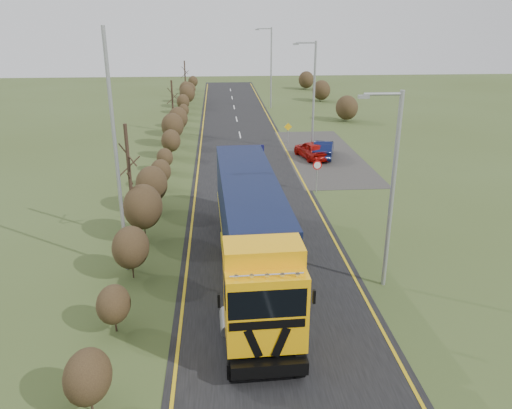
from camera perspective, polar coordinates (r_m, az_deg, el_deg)
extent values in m
plane|color=#3C4B20|center=(22.63, 1.48, -7.80)|extent=(160.00, 160.00, 0.00)
cube|color=black|center=(31.75, -0.34, 0.82)|extent=(8.00, 120.00, 0.02)
cube|color=#32302D|center=(42.11, 7.58, 5.65)|extent=(6.00, 18.00, 0.02)
cube|color=gold|center=(31.71, -7.02, 0.67)|extent=(0.12, 116.00, 0.01)
cube|color=gold|center=(32.20, 6.25, 1.02)|extent=(0.12, 116.00, 0.01)
cube|color=silver|center=(19.21, 2.72, -13.38)|extent=(0.12, 3.00, 0.01)
cube|color=silver|center=(26.19, 0.60, -3.58)|extent=(0.12, 3.00, 0.01)
cube|color=silver|center=(33.62, -0.58, 2.00)|extent=(0.12, 3.00, 0.01)
cube|color=silver|center=(41.27, -1.33, 5.54)|extent=(0.12, 3.00, 0.01)
cube|color=silver|center=(49.03, -1.85, 7.97)|extent=(0.12, 3.00, 0.01)
cube|color=silver|center=(56.86, -2.23, 9.73)|extent=(0.12, 3.00, 0.01)
cube|color=silver|center=(64.72, -2.52, 11.06)|extent=(0.12, 3.00, 0.01)
cube|color=silver|center=(72.62, -2.75, 12.10)|extent=(0.12, 3.00, 0.01)
cube|color=silver|center=(80.54, -2.94, 12.94)|extent=(0.12, 3.00, 0.01)
ellipsoid|color=#2F2115|center=(15.64, -18.67, -18.12)|extent=(1.34, 1.74, 1.54)
ellipsoid|color=#2F2115|center=(18.91, -15.97, -10.90)|extent=(1.21, 1.57, 1.39)
ellipsoid|color=#2F2115|center=(22.21, -14.13, -4.75)|extent=(1.58, 2.06, 1.82)
ellipsoid|color=#2F2115|center=(25.71, -12.79, -0.23)|extent=(1.96, 2.55, 2.25)
ellipsoid|color=#2F2115|center=(29.49, -11.84, 2.30)|extent=(1.83, 2.38, 2.10)
ellipsoid|color=#2F2115|center=(33.40, -10.85, 3.75)|extent=(1.37, 1.78, 1.57)
ellipsoid|color=#2F2115|center=(37.28, -10.38, 5.30)|extent=(1.20, 1.56, 1.38)
ellipsoid|color=#2F2115|center=(41.05, -9.70, 7.22)|extent=(1.55, 2.02, 1.78)
ellipsoid|color=#2F2115|center=(44.87, -9.52, 8.85)|extent=(1.95, 2.53, 2.24)
ellipsoid|color=#2F2115|center=(48.79, -8.91, 9.72)|extent=(1.85, 2.41, 2.13)
ellipsoid|color=#2F2115|center=(52.80, -8.82, 10.07)|extent=(1.40, 1.81, 1.61)
ellipsoid|color=#2F2115|center=(56.75, -8.28, 10.63)|extent=(1.19, 1.55, 1.37)
ellipsoid|color=#2F2115|center=(60.65, -8.34, 11.56)|extent=(1.52, 1.97, 1.75)
ellipsoid|color=#2F2115|center=(64.53, -7.86, 12.47)|extent=(1.93, 2.51, 2.22)
ellipsoid|color=#2F2115|center=(68.51, -7.96, 12.88)|extent=(1.88, 2.44, 2.16)
ellipsoid|color=#2F2115|center=(72.50, -7.49, 12.99)|extent=(1.43, 1.85, 1.64)
ellipsoid|color=#2F2115|center=(76.51, -7.63, 13.21)|extent=(1.19, 1.55, 1.37)
ellipsoid|color=#2F2115|center=(80.43, -7.21, 13.78)|extent=(1.49, 1.93, 1.71)
cylinder|color=#322319|center=(25.40, -14.15, 2.23)|extent=(0.18, 0.18, 6.05)
cylinder|color=#322319|center=(50.66, -9.49, 10.99)|extent=(0.18, 0.18, 5.06)
cylinder|color=#322319|center=(72.39, -8.09, 13.93)|extent=(0.18, 0.18, 5.15)
cube|color=black|center=(17.75, 0.62, -13.96)|extent=(2.53, 4.65, 0.45)
cube|color=#FDB00B|center=(16.10, 0.92, -10.95)|extent=(2.56, 2.27, 2.59)
cube|color=black|center=(16.29, 1.24, -18.26)|extent=(2.49, 0.20, 0.55)
cube|color=black|center=(15.60, -0.30, -15.63)|extent=(0.60, 0.04, 1.07)
cube|color=black|center=(15.67, 2.87, -15.47)|extent=(0.60, 0.04, 1.07)
cube|color=black|center=(14.91, 1.32, -11.32)|extent=(2.34, 0.13, 0.95)
cube|color=black|center=(15.26, 1.31, -13.60)|extent=(2.29, 0.10, 0.28)
cube|color=#FDB00B|center=(15.65, 0.84, -5.37)|extent=(2.53, 1.47, 0.56)
cylinder|color=silver|center=(14.67, 1.26, -8.04)|extent=(2.19, 0.13, 0.06)
cube|color=black|center=(15.02, -4.28, -10.89)|extent=(0.08, 0.12, 0.45)
cube|color=black|center=(15.26, 6.65, -10.42)|extent=(0.08, 0.12, 0.45)
cylinder|color=gray|center=(18.00, -3.23, -13.25)|extent=(0.60, 1.31, 0.56)
cylinder|color=gray|center=(18.17, 4.20, -12.93)|extent=(0.60, 1.31, 0.56)
cube|color=#D8C10F|center=(23.12, -0.77, -3.76)|extent=(2.89, 12.61, 0.24)
cube|color=black|center=(22.55, -0.79, -0.31)|extent=(2.85, 12.21, 2.74)
cube|color=#121147|center=(28.31, -1.58, 4.08)|extent=(2.47, 0.14, 2.74)
cube|color=#121147|center=(17.02, 0.53, -7.64)|extent=(2.47, 0.14, 2.74)
cube|color=black|center=(26.82, -1.28, -1.55)|extent=(2.40, 3.65, 0.35)
cube|color=#D8C10F|center=(22.48, -3.71, -6.46)|extent=(0.22, 5.47, 0.45)
cube|color=#D8C10F|center=(22.62, 2.49, -6.26)|extent=(0.22, 5.47, 0.45)
cylinder|color=black|center=(16.53, -2.67, -17.74)|extent=(0.35, 1.04, 1.03)
cylinder|color=black|center=(16.69, 4.86, -17.36)|extent=(0.35, 1.04, 1.03)
cylinder|color=black|center=(18.54, -2.93, -12.97)|extent=(0.35, 1.04, 1.03)
cylinder|color=black|center=(18.69, 3.64, -12.69)|extent=(0.35, 1.04, 1.03)
cylinder|color=black|center=(26.01, -3.47, -2.62)|extent=(0.35, 1.04, 1.03)
cylinder|color=black|center=(26.12, 1.12, -2.49)|extent=(0.35, 1.04, 1.03)
cylinder|color=black|center=(26.93, -3.52, -1.79)|extent=(0.35, 1.04, 1.03)
cylinder|color=black|center=(27.03, 0.92, -1.66)|extent=(0.35, 1.04, 1.03)
cylinder|color=black|center=(27.85, -3.56, -1.01)|extent=(0.35, 1.04, 1.03)
cylinder|color=black|center=(27.95, 0.73, -0.89)|extent=(0.35, 1.04, 1.03)
imported|color=#A10B08|center=(40.77, 6.39, 6.23)|extent=(2.67, 4.50, 1.44)
imported|color=#090F33|center=(41.17, 7.72, 6.29)|extent=(2.57, 4.53, 1.41)
cylinder|color=#929697|center=(20.74, 15.29, 1.15)|extent=(0.18, 0.18, 8.23)
cylinder|color=#929697|center=(19.58, 14.33, 12.13)|extent=(1.46, 0.12, 0.12)
cube|color=#929697|center=(19.37, 12.21, 11.95)|extent=(0.41, 0.16, 0.13)
cylinder|color=#929697|center=(42.10, 6.62, 11.95)|extent=(0.18, 0.18, 9.03)
cylinder|color=#929697|center=(41.53, 5.73, 17.93)|extent=(1.61, 0.12, 0.12)
cube|color=#929697|center=(41.41, 4.58, 17.82)|extent=(0.45, 0.18, 0.14)
cylinder|color=#929697|center=(63.54, 1.74, 15.25)|extent=(0.18, 0.18, 9.65)
cylinder|color=#929697|center=(63.19, 0.97, 19.46)|extent=(1.71, 0.12, 0.12)
cube|color=#929697|center=(63.12, 0.14, 19.37)|extent=(0.48, 0.19, 0.15)
cylinder|color=#929697|center=(21.81, -15.68, 5.18)|extent=(0.16, 0.16, 10.49)
cylinder|color=#929697|center=(32.69, 6.94, 2.94)|extent=(0.08, 0.08, 1.84)
cylinder|color=red|center=(32.40, 7.02, 4.48)|extent=(0.59, 0.04, 0.59)
cylinder|color=white|center=(32.38, 7.03, 4.47)|extent=(0.44, 0.02, 0.44)
cylinder|color=#929697|center=(45.80, 3.66, 7.89)|extent=(0.08, 0.08, 1.40)
cube|color=yellow|center=(45.58, 3.69, 8.85)|extent=(0.71, 0.04, 0.71)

